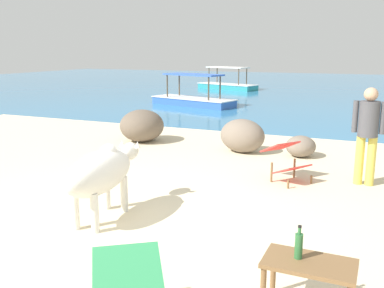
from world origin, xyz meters
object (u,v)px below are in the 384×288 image
Objects in this scene: low_bench_table at (309,270)px; boat_blue at (193,99)px; deck_chair_near at (127,282)px; deck_chair_far at (286,159)px; person_standing at (368,129)px; boat_teal at (227,84)px; bottle at (299,245)px; cow at (102,172)px.

boat_blue is (-6.49, 12.77, -0.14)m from low_bench_table.
deck_chair_near is at bearing -149.32° from low_bench_table.
deck_chair_far is (-0.92, 3.74, -0.01)m from low_bench_table.
person_standing is at bearing 49.76° from deck_chair_far.
person_standing reaches higher than low_bench_table.
low_bench_table is 4.08m from person_standing.
deck_chair_far is at bearing 105.16° from person_standing.
deck_chair_near is 4.51m from deck_chair_far.
deck_chair_far is 10.60m from boat_blue.
boat_teal is at bearing -65.96° from boat_blue.
low_bench_table is 0.20× the size of boat_blue.
deck_chair_near is 0.24× the size of boat_teal.
deck_chair_far is 1.41m from person_standing.
boat_teal is at bearing 110.12° from bottle.
bottle reaches higher than deck_chair_near.
deck_chair_near is at bearing 125.35° from boat_teal.
cow is 2.26× the size of low_bench_table.
boat_blue reaches higher than cow.
low_bench_table is 0.82× the size of deck_chair_far.
low_bench_table is 1.51m from deck_chair_near.
bottle is 0.32× the size of deck_chair_near.
person_standing is at bearing 83.90° from bottle.
person_standing reaches higher than deck_chair_far.
person_standing is 18.27m from boat_teal.
low_bench_table is at bearing -13.24° from bottle.
deck_chair_far is (-0.83, 3.72, -0.21)m from bottle.
boat_teal reaches higher than cow.
deck_chair_far is at bearing 137.50° from boat_blue.
boat_blue reaches higher than bottle.
bottle is 4.05m from person_standing.
cow is at bearing 158.87° from bottle.
deck_chair_far is at bearing 102.52° from bottle.
bottle is at bearing 128.99° from boat_teal.
cow is at bearing 122.70° from boat_teal.
deck_chair_far is 0.24× the size of boat_blue.
cow is 12.26m from boat_blue.
deck_chair_near is at bearing 126.79° from boat_blue.
deck_chair_near is 14.47m from boat_blue.
bottle is 21.79m from boat_teal.
cow is 19.99m from boat_teal.
deck_chair_far is (0.39, 4.49, 0.00)m from deck_chair_near.
deck_chair_far is at bearing -39.03° from cow.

